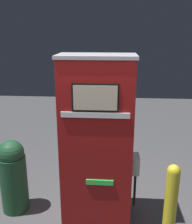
{
  "coord_description": "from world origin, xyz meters",
  "views": [
    {
      "loc": [
        0.21,
        -2.8,
        2.45
      ],
      "look_at": [
        0.0,
        0.12,
        1.54
      ],
      "focal_mm": 42.0,
      "sensor_mm": 36.0,
      "label": 1
    }
  ],
  "objects": [
    {
      "name": "trash_bin",
      "position": [
        -1.17,
        0.32,
        0.54
      ],
      "size": [
        0.37,
        0.37,
        1.06
      ],
      "color": "#1E4C2D",
      "rests_on": "ground_plane"
    },
    {
      "name": "gas_pump",
      "position": [
        0.0,
        0.24,
        1.1
      ],
      "size": [
        1.0,
        0.51,
        2.2
      ],
      "color": "maroon",
      "rests_on": "ground_plane"
    },
    {
      "name": "safety_bollard",
      "position": [
        0.87,
        -0.24,
        0.57
      ],
      "size": [
        0.14,
        0.14,
        1.08
      ],
      "color": "yellow",
      "rests_on": "ground_plane"
    }
  ]
}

